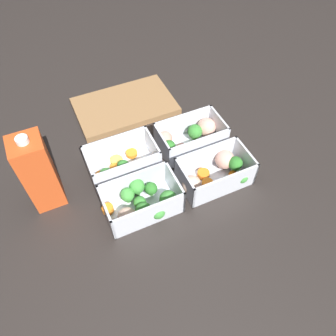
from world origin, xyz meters
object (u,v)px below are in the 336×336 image
(container_far_right, at_px, (190,137))
(container_far_left, at_px, (121,164))
(juice_carton, at_px, (39,173))
(container_near_right, at_px, (216,172))
(container_near_left, at_px, (143,202))

(container_far_right, bearing_deg, container_far_left, -177.05)
(container_far_right, height_order, juice_carton, juice_carton)
(container_far_left, distance_m, juice_carton, 0.19)
(container_near_right, distance_m, juice_carton, 0.40)
(container_far_right, bearing_deg, container_near_right, -88.52)
(container_far_left, xyz_separation_m, container_far_right, (0.19, 0.01, 0.00))
(container_near_right, xyz_separation_m, juice_carton, (-0.38, 0.11, 0.07))
(container_near_left, relative_size, container_near_right, 1.02)
(container_far_left, bearing_deg, container_near_left, -86.58)
(container_far_left, relative_size, container_far_right, 0.96)
(container_near_right, relative_size, container_far_right, 0.99)
(container_near_left, bearing_deg, container_far_right, 35.83)
(container_near_left, relative_size, container_far_left, 1.05)
(container_far_left, height_order, juice_carton, juice_carton)
(container_near_right, bearing_deg, container_near_left, -178.12)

